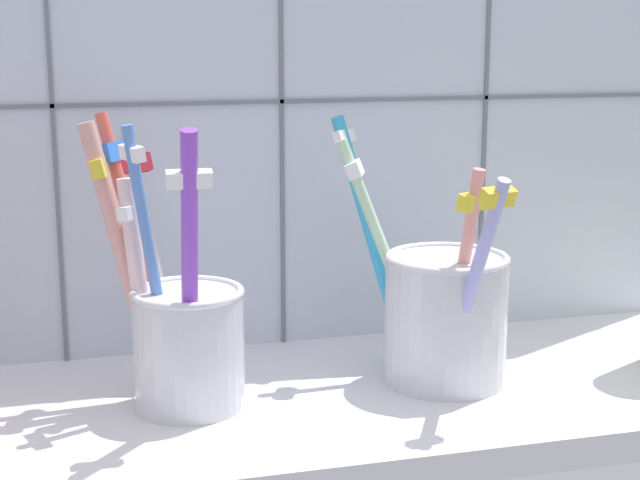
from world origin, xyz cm
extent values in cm
cube|color=silver|center=(0.00, 0.00, 1.00)|extent=(64.00, 22.00, 2.00)
cube|color=silver|center=(0.00, 12.00, 22.50)|extent=(64.00, 2.00, 45.00)
cube|color=slate|center=(-16.00, 10.90, 22.50)|extent=(0.30, 0.20, 45.00)
cube|color=slate|center=(0.00, 10.90, 22.50)|extent=(0.30, 0.20, 45.00)
cube|color=slate|center=(16.00, 10.90, 22.50)|extent=(0.30, 0.20, 45.00)
cube|color=slate|center=(0.00, 10.90, 20.17)|extent=(64.00, 0.20, 0.30)
cylinder|color=silver|center=(-8.60, 0.41, 5.71)|extent=(6.93, 6.93, 7.42)
torus|color=silver|center=(-8.60, 0.41, 9.42)|extent=(7.09, 7.09, 0.50)
cylinder|color=purple|center=(-8.80, -2.97, 11.16)|extent=(1.20, 5.36, 17.76)
cube|color=white|center=(-8.86, -4.38, 17.11)|extent=(2.60, 1.08, 1.10)
cylinder|color=#D99890|center=(-12.15, 1.89, 11.09)|extent=(5.23, 2.27, 17.63)
cube|color=yellow|center=(-13.42, 2.19, 17.03)|extent=(1.41, 2.05, 1.30)
cylinder|color=silver|center=(-10.14, 4.78, 10.54)|extent=(3.73, 6.61, 16.57)
cube|color=#E5333F|center=(-11.07, 6.72, 16.61)|extent=(2.73, 2.13, 1.41)
cylinder|color=#E45B48|center=(-11.17, 2.95, 11.29)|extent=(4.96, 3.63, 17.99)
cube|color=blue|center=(-12.50, 3.83, 17.75)|extent=(2.11, 2.44, 1.36)
cylinder|color=#5382CA|center=(-10.67, 0.02, 11.11)|extent=(3.27, 1.60, 17.52)
cube|color=white|center=(-11.60, -0.25, 18.13)|extent=(1.49, 2.71, 0.96)
cylinder|color=#F3CBCB|center=(-11.44, 0.83, 9.43)|extent=(2.57, 2.16, 14.16)
cube|color=white|center=(-11.82, 1.07, 14.43)|extent=(1.74, 2.09, 0.90)
cylinder|color=silver|center=(8.60, 0.41, 6.26)|extent=(8.17, 8.17, 8.52)
torus|color=silver|center=(8.60, 0.41, 10.52)|extent=(8.27, 8.27, 0.50)
cylinder|color=#35ABDE|center=(4.94, 4.54, 10.88)|extent=(5.20, 5.73, 17.26)
cube|color=white|center=(3.34, 6.35, 18.00)|extent=(2.03, 1.94, 1.05)
cylinder|color=#E79388|center=(9.04, -1.40, 9.56)|extent=(2.06, 3.25, 14.46)
cube|color=yellow|center=(9.36, -2.12, 14.61)|extent=(2.45, 1.77, 1.18)
cylinder|color=#A0A2E4|center=(8.43, -4.27, 9.57)|extent=(2.15, 6.53, 14.65)
cube|color=yellow|center=(8.91, -6.52, 15.64)|extent=(2.31, 1.55, 1.26)
cylinder|color=#B1DDB0|center=(5.16, 2.26, 10.25)|extent=(6.64, 3.48, 15.97)
cube|color=white|center=(3.12, 3.16, 16.18)|extent=(1.94, 2.39, 1.29)
camera|label=1|loc=(-16.01, -58.14, 25.29)|focal=54.81mm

